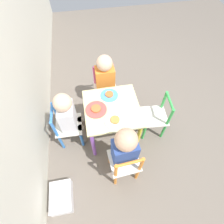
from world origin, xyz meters
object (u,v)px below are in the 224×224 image
(plate_left, at_px, (115,120))
(chair_orange, at_px, (125,163))
(chair_green, at_px, (156,117))
(storage_bin, at_px, (61,197))
(kids_table, at_px, (112,113))
(child_back, at_px, (69,116))
(child_left, at_px, (124,149))
(chair_blue, at_px, (67,126))
(plate_right, at_px, (109,95))
(chair_pink, at_px, (105,88))
(plate_back, at_px, (96,109))
(child_right, at_px, (105,80))

(plate_left, bearing_deg, chair_orange, -174.35)
(chair_green, relative_size, storage_bin, 1.92)
(kids_table, height_order, child_back, child_back)
(child_back, distance_m, storage_bin, 0.74)
(child_left, bearing_deg, chair_orange, 90.00)
(chair_orange, xyz_separation_m, child_left, (0.06, 0.00, 0.20))
(chair_blue, xyz_separation_m, plate_right, (0.13, -0.47, 0.24))
(child_left, xyz_separation_m, child_back, (0.42, 0.43, -0.02))
(chair_blue, height_order, chair_pink, same)
(plate_left, distance_m, plate_back, 0.21)
(chair_blue, bearing_deg, child_back, -90.00)
(chair_pink, height_order, chair_green, same)
(child_right, bearing_deg, chair_blue, -140.00)
(chair_green, bearing_deg, child_right, -129.09)
(chair_blue, relative_size, chair_pink, 1.00)
(plate_right, bearing_deg, storage_bin, 142.60)
(storage_bin, bearing_deg, chair_green, -61.45)
(chair_pink, relative_size, plate_back, 2.63)
(kids_table, distance_m, storage_bin, 0.90)
(plate_back, distance_m, storage_bin, 0.86)
(plate_left, relative_size, storage_bin, 0.67)
(plate_back, bearing_deg, child_left, -156.48)
(chair_orange, relative_size, child_right, 0.70)
(chair_green, relative_size, child_left, 0.71)
(child_back, bearing_deg, plate_right, -69.56)
(chair_orange, bearing_deg, storage_bin, 8.94)
(chair_pink, relative_size, chair_green, 1.00)
(chair_green, xyz_separation_m, plate_left, (-0.11, 0.46, 0.24))
(child_right, height_order, plate_right, child_right)
(chair_orange, relative_size, plate_right, 3.01)
(chair_orange, relative_size, chair_green, 1.00)
(plate_left, xyz_separation_m, plate_back, (0.15, 0.15, 0.00))
(child_right, relative_size, plate_back, 3.75)
(chair_blue, height_order, child_right, child_right)
(chair_green, bearing_deg, child_back, -88.76)
(chair_orange, height_order, plate_back, chair_orange)
(chair_blue, xyz_separation_m, plate_back, (-0.02, -0.32, 0.24))
(plate_back, bearing_deg, plate_right, -45.00)
(child_left, bearing_deg, child_right, -92.00)
(chair_pink, bearing_deg, storage_bin, -118.17)
(plate_back, bearing_deg, chair_orange, -158.81)
(chair_pink, distance_m, plate_left, 0.66)
(plate_back, bearing_deg, chair_blue, 87.20)
(chair_blue, height_order, child_back, child_back)
(chair_orange, xyz_separation_m, plate_back, (0.46, 0.18, 0.24))
(chair_blue, height_order, chair_green, same)
(chair_green, bearing_deg, storage_bin, -56.88)
(kids_table, distance_m, chair_pink, 0.49)
(child_back, height_order, plate_left, child_back)
(kids_table, relative_size, chair_orange, 0.99)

